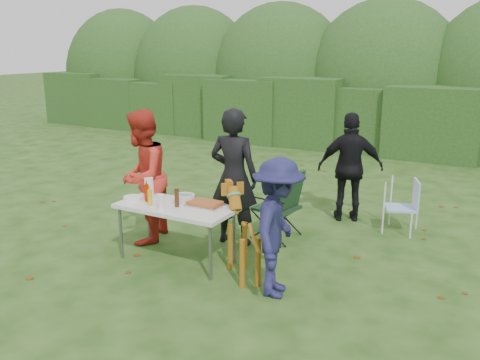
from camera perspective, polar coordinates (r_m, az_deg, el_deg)
The scene contains 20 objects.
ground at distance 6.77m, azimuth -5.07°, elevation -8.52°, with size 80.00×80.00×0.00m, color #1E4211.
hedge_row at distance 13.71m, azimuth 13.94°, elevation 6.77°, with size 22.00×1.40×1.70m, color #23471C.
shrub_backdrop at distance 15.18m, azimuth 15.75°, elevation 10.25°, with size 20.00×2.60×3.20m, color #3D6628.
folding_table at distance 6.43m, azimuth -7.21°, elevation -3.31°, with size 1.50×0.70×0.74m.
person_cook at distance 6.90m, azimuth -0.69°, elevation 0.33°, with size 0.69×0.45×1.90m, color black.
person_red_jacket at distance 7.11m, azimuth -10.92°, elevation 0.33°, with size 0.90×0.70×1.85m, color red.
person_black_puffy at distance 8.04m, azimuth 12.29°, elevation 1.39°, with size 1.00×0.42×1.70m, color black.
child at distance 5.52m, azimuth 4.26°, elevation -5.37°, with size 1.00×0.58×1.55m, color #1D1D4B.
dog at distance 5.98m, azimuth 0.41°, elevation -6.42°, with size 1.07×0.43×1.01m, color #975E15, non-canonical shape.
camping_chair at distance 7.25m, azimuth 4.15°, elevation -2.65°, with size 0.63×0.63×1.00m, color #18351C, non-canonical shape.
lawn_chair at distance 7.84m, azimuth 17.63°, elevation -2.76°, with size 0.47×0.47×0.80m, color #3C7BD4, non-canonical shape.
food_tray at distance 6.36m, azimuth -3.96°, elevation -2.81°, with size 0.45×0.30×0.02m, color #B7B7BA.
focaccia_bread at distance 6.36m, azimuth -3.97°, elevation -2.57°, with size 0.40×0.26×0.04m, color #AA5527.
mustard_bottle at distance 6.44m, azimuth -10.07°, elevation -1.96°, with size 0.06×0.06×0.20m, color gold.
ketchup_bottle at distance 6.61m, azimuth -10.43°, elevation -1.44°, with size 0.06×0.06×0.22m, color #B11B00.
beer_bottle at distance 6.32m, azimuth -7.11°, elevation -1.97°, with size 0.06×0.06×0.24m, color #47230F.
paper_towel_roll at distance 6.79m, azimuth -10.19°, elevation -0.83°, with size 0.12×0.12×0.26m, color white.
cup_stack at distance 6.27m, azimuth -8.87°, elevation -2.47°, with size 0.08×0.08×0.18m, color white.
pasta_bowl at distance 6.52m, azimuth -6.23°, elevation -2.06°, with size 0.26×0.26×0.10m, color silver.
plate_stack at distance 6.72m, azimuth -11.95°, elevation -2.02°, with size 0.24×0.24×0.05m, color white.
Camera 1 is at (3.51, -5.13, 2.68)m, focal length 38.00 mm.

